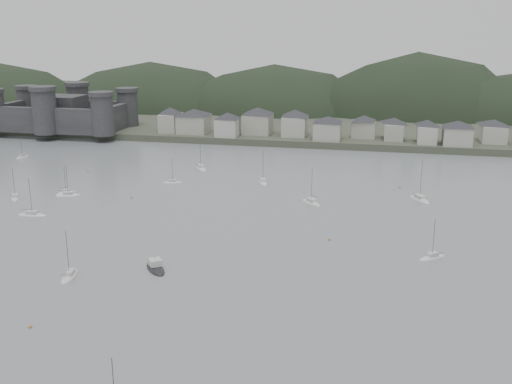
# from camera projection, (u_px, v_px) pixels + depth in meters

# --- Properties ---
(ground) EXTENTS (900.00, 900.00, 0.00)m
(ground) POSITION_uv_depth(u_px,v_px,m) (163.00, 339.00, 104.13)
(ground) COLOR slate
(ground) RESTS_ON ground
(far_shore_land) EXTENTS (900.00, 250.00, 3.00)m
(far_shore_land) POSITION_uv_depth(u_px,v_px,m) (331.00, 108.00, 381.33)
(far_shore_land) COLOR #383D2D
(far_shore_land) RESTS_ON ground
(forested_ridge) EXTENTS (851.55, 103.94, 102.57)m
(forested_ridge) POSITION_uv_depth(u_px,v_px,m) (334.00, 135.00, 359.66)
(forested_ridge) COLOR black
(forested_ridge) RESTS_ON ground
(castle) EXTENTS (66.00, 43.00, 20.00)m
(castle) POSITION_uv_depth(u_px,v_px,m) (63.00, 112.00, 295.24)
(castle) COLOR #2C2D2F
(castle) RESTS_ON far_shore_land
(waterfront_town) EXTENTS (451.48, 28.46, 12.92)m
(waterfront_town) POSITION_uv_depth(u_px,v_px,m) (422.00, 128.00, 263.87)
(waterfront_town) COLOR #9D9C8F
(waterfront_town) RESTS_ON far_shore_land
(sailboat_lead) EXTENTS (7.98, 9.86, 13.32)m
(sailboat_lead) POSITION_uv_depth(u_px,v_px,m) (420.00, 200.00, 186.28)
(sailboat_lead) COLOR silver
(sailboat_lead) RESTS_ON ground
(moored_fleet) EXTENTS (213.67, 153.74, 13.12)m
(moored_fleet) POSITION_uv_depth(u_px,v_px,m) (137.00, 219.00, 167.60)
(moored_fleet) COLOR silver
(moored_fleet) RESTS_ON ground
(motor_launch_far) EXTENTS (8.11, 9.18, 4.14)m
(motor_launch_far) POSITION_uv_depth(u_px,v_px,m) (155.00, 268.00, 133.74)
(motor_launch_far) COLOR black
(motor_launch_far) RESTS_ON ground
(mooring_buoys) EXTENTS (185.77, 134.22, 0.70)m
(mooring_buoys) POSITION_uv_depth(u_px,v_px,m) (221.00, 235.00, 154.97)
(mooring_buoys) COLOR #AD7039
(mooring_buoys) RESTS_ON ground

